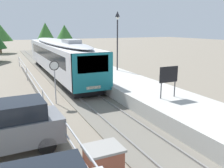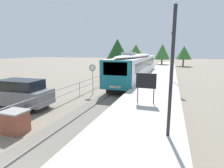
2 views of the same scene
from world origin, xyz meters
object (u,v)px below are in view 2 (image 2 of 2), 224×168
platform_lamp_near_end (174,32)px  platform_notice_board (146,82)px  commuter_train (137,65)px  speed_limit_sign (93,72)px  parked_suv_grey (20,93)px  brick_utility_cabinet (15,121)px  platform_lamp_mid_platform (173,45)px

platform_lamp_near_end → platform_notice_board: 4.92m
commuter_train → speed_limit_sign: 9.50m
commuter_train → parked_suv_grey: (-5.55, -14.58, -1.09)m
platform_notice_board → brick_utility_cabinet: bearing=-144.1°
parked_suv_grey → commuter_train: bearing=69.2°
commuter_train → platform_lamp_near_end: size_ratio=3.72×
speed_limit_sign → platform_lamp_near_end: bearing=-50.7°
platform_lamp_mid_platform → platform_notice_board: (-1.39, -9.34, -2.44)m
commuter_train → platform_notice_board: bearing=-77.1°
platform_lamp_near_end → platform_notice_board: size_ratio=2.97×
platform_notice_board → parked_suv_grey: 8.80m
platform_lamp_near_end → platform_lamp_mid_platform: size_ratio=1.00×
platform_lamp_near_end → speed_limit_sign: bearing=129.3°
brick_utility_cabinet → speed_limit_sign: bearing=87.9°
platform_lamp_near_end → brick_utility_cabinet: (-7.19, -0.15, -4.05)m
brick_utility_cabinet → platform_lamp_near_end: bearing=1.2°
platform_lamp_mid_platform → speed_limit_sign: (-6.88, -4.98, -2.50)m
commuter_train → platform_lamp_near_end: (4.51, -17.59, 2.48)m
platform_lamp_mid_platform → speed_limit_sign: 8.85m
commuter_train → platform_notice_board: (3.12, -13.55, 0.04)m
commuter_train → parked_suv_grey: size_ratio=4.27×
commuter_train → speed_limit_sign: bearing=-104.4°
platform_lamp_near_end → speed_limit_sign: 11.14m
platform_lamp_near_end → brick_utility_cabinet: 8.25m
platform_lamp_mid_platform → parked_suv_grey: 14.88m
platform_lamp_near_end → platform_lamp_mid_platform: 13.38m
speed_limit_sign → parked_suv_grey: 6.34m
platform_lamp_near_end → commuter_train: bearing=104.4°
platform_lamp_mid_platform → brick_utility_cabinet: size_ratio=4.42×
platform_notice_board → speed_limit_sign: speed_limit_sign is taller
brick_utility_cabinet → platform_notice_board: bearing=35.9°
commuter_train → speed_limit_sign: commuter_train is taller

